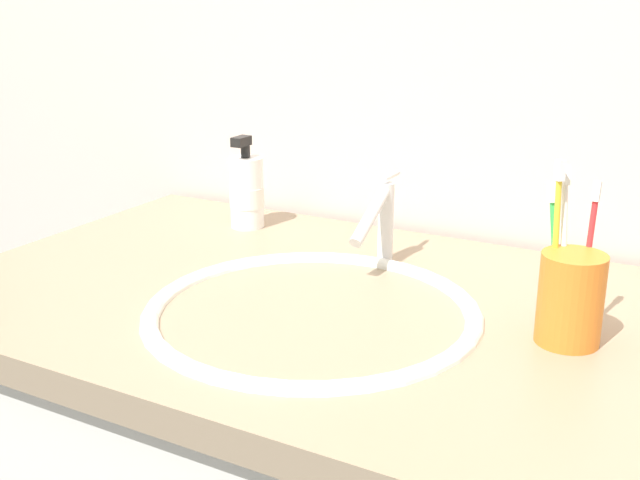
{
  "coord_description": "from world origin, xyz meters",
  "views": [
    {
      "loc": [
        0.46,
        -0.87,
        1.24
      ],
      "look_at": [
        -0.0,
        -0.03,
        0.93
      ],
      "focal_mm": 43.73,
      "sensor_mm": 36.0,
      "label": 1
    }
  ],
  "objects_px": {
    "faucet": "(378,218)",
    "toothbrush_white": "(564,239)",
    "toothbrush_cup": "(571,299)",
    "toothbrush_yellow": "(556,237)",
    "toothbrush_green": "(555,247)",
    "soap_dispenser": "(247,192)",
    "toothbrush_red": "(589,248)"
  },
  "relations": [
    {
      "from": "faucet",
      "to": "toothbrush_cup",
      "type": "xyz_separation_m",
      "value": [
        0.31,
        -0.14,
        -0.02
      ]
    },
    {
      "from": "toothbrush_red",
      "to": "soap_dispenser",
      "type": "relative_size",
      "value": 1.12
    },
    {
      "from": "toothbrush_cup",
      "to": "faucet",
      "type": "bearing_deg",
      "value": 155.88
    },
    {
      "from": "toothbrush_red",
      "to": "toothbrush_yellow",
      "type": "xyz_separation_m",
      "value": [
        -0.03,
        -0.02,
        0.01
      ]
    },
    {
      "from": "faucet",
      "to": "toothbrush_green",
      "type": "relative_size",
      "value": 0.84
    },
    {
      "from": "faucet",
      "to": "toothbrush_yellow",
      "type": "xyz_separation_m",
      "value": [
        0.28,
        -0.12,
        0.05
      ]
    },
    {
      "from": "faucet",
      "to": "toothbrush_red",
      "type": "height_order",
      "value": "toothbrush_red"
    },
    {
      "from": "toothbrush_cup",
      "to": "toothbrush_green",
      "type": "distance_m",
      "value": 0.07
    },
    {
      "from": "toothbrush_red",
      "to": "toothbrush_white",
      "type": "xyz_separation_m",
      "value": [
        -0.03,
        -0.01,
        0.01
      ]
    },
    {
      "from": "toothbrush_yellow",
      "to": "soap_dispenser",
      "type": "xyz_separation_m",
      "value": [
        -0.57,
        0.19,
        -0.06
      ]
    },
    {
      "from": "toothbrush_white",
      "to": "toothbrush_red",
      "type": "bearing_deg",
      "value": 17.88
    },
    {
      "from": "toothbrush_cup",
      "to": "toothbrush_green",
      "type": "relative_size",
      "value": 0.63
    },
    {
      "from": "toothbrush_cup",
      "to": "toothbrush_white",
      "type": "xyz_separation_m",
      "value": [
        -0.02,
        0.03,
        0.06
      ]
    },
    {
      "from": "soap_dispenser",
      "to": "faucet",
      "type": "bearing_deg",
      "value": -13.98
    },
    {
      "from": "toothbrush_white",
      "to": "toothbrush_green",
      "type": "bearing_deg",
      "value": 162.75
    },
    {
      "from": "faucet",
      "to": "toothbrush_cup",
      "type": "distance_m",
      "value": 0.34
    },
    {
      "from": "faucet",
      "to": "toothbrush_white",
      "type": "height_order",
      "value": "toothbrush_white"
    },
    {
      "from": "faucet",
      "to": "toothbrush_green",
      "type": "bearing_deg",
      "value": -20.96
    },
    {
      "from": "faucet",
      "to": "toothbrush_green",
      "type": "height_order",
      "value": "toothbrush_green"
    },
    {
      "from": "toothbrush_yellow",
      "to": "soap_dispenser",
      "type": "relative_size",
      "value": 1.28
    },
    {
      "from": "toothbrush_red",
      "to": "soap_dispenser",
      "type": "distance_m",
      "value": 0.63
    },
    {
      "from": "toothbrush_cup",
      "to": "toothbrush_red",
      "type": "distance_m",
      "value": 0.07
    },
    {
      "from": "soap_dispenser",
      "to": "toothbrush_white",
      "type": "bearing_deg",
      "value": -17.52
    },
    {
      "from": "toothbrush_cup",
      "to": "toothbrush_yellow",
      "type": "distance_m",
      "value": 0.07
    },
    {
      "from": "faucet",
      "to": "toothbrush_red",
      "type": "bearing_deg",
      "value": -17.7
    },
    {
      "from": "toothbrush_white",
      "to": "soap_dispenser",
      "type": "distance_m",
      "value": 0.61
    },
    {
      "from": "toothbrush_yellow",
      "to": "faucet",
      "type": "bearing_deg",
      "value": 156.61
    },
    {
      "from": "toothbrush_cup",
      "to": "toothbrush_yellow",
      "type": "xyz_separation_m",
      "value": [
        -0.03,
        0.02,
        0.07
      ]
    },
    {
      "from": "toothbrush_yellow",
      "to": "soap_dispenser",
      "type": "distance_m",
      "value": 0.6
    },
    {
      "from": "toothbrush_cup",
      "to": "soap_dispenser",
      "type": "relative_size",
      "value": 0.68
    },
    {
      "from": "toothbrush_red",
      "to": "toothbrush_white",
      "type": "bearing_deg",
      "value": -162.12
    },
    {
      "from": "toothbrush_yellow",
      "to": "toothbrush_white",
      "type": "bearing_deg",
      "value": 60.43
    }
  ]
}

